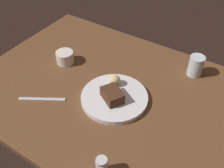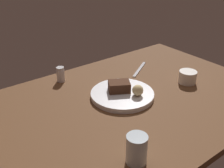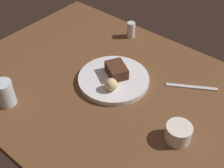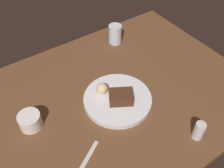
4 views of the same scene
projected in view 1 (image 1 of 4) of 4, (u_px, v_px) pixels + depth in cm
name	position (u px, v px, depth cm)	size (l,w,h in cm)	color
dining_table	(114.00, 94.00, 109.72)	(120.00, 84.00, 3.00)	brown
dessert_plate	(114.00, 98.00, 104.64)	(26.98, 26.98, 2.08)	silver
chocolate_cake_slice	(112.00, 95.00, 101.23)	(8.99, 6.56, 4.27)	#472819
bread_roll	(115.00, 80.00, 107.30)	(4.66, 4.66, 4.66)	#DBC184
salt_shaker	(102.00, 166.00, 79.54)	(3.78, 3.78, 7.18)	silver
water_glass	(196.00, 66.00, 113.87)	(6.44, 6.44, 9.44)	silver
coffee_cup	(65.00, 57.00, 121.47)	(8.15, 8.15, 5.73)	silver
butter_knife	(42.00, 99.00, 105.08)	(19.00, 1.40, 0.50)	silver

